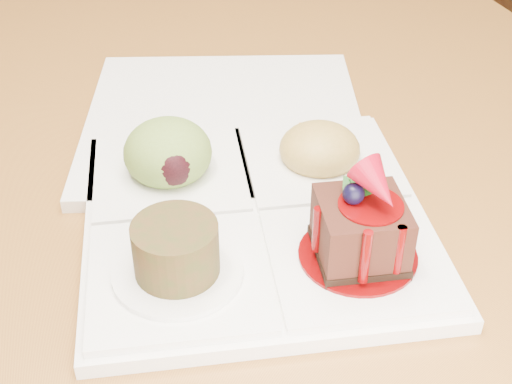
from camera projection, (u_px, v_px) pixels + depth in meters
name	position (u px, v px, depth m)	size (l,w,h in m)	color
dining_table	(120.00, 92.00, 0.88)	(1.00, 1.80, 0.75)	olive
sampler_plate	(253.00, 204.00, 0.55)	(0.30, 0.30, 0.10)	white
second_plate	(224.00, 122.00, 0.68)	(0.26, 0.26, 0.01)	white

